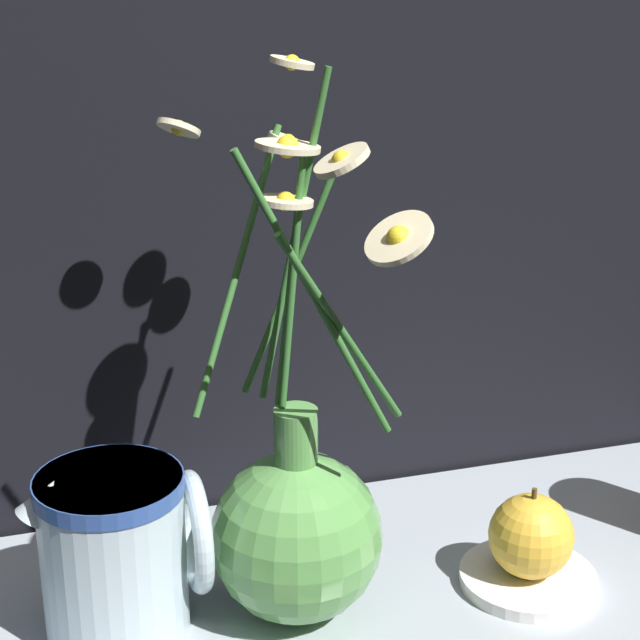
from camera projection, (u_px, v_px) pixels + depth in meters
ground_plane at (331, 607)px, 0.83m from camera, size 6.00×6.00×0.00m
shelf at (332, 600)px, 0.82m from camera, size 0.78×0.32×0.01m
vase_with_flowers at (297, 523)px, 0.78m from camera, size 0.15×0.22×0.40m
ceramic_pitcher at (118, 547)px, 0.76m from camera, size 0.13×0.10×0.14m
saucer_plate at (528, 578)px, 0.83m from camera, size 0.11×0.11×0.01m
orange_fruit at (531, 536)px, 0.82m from camera, size 0.07×0.07×0.07m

